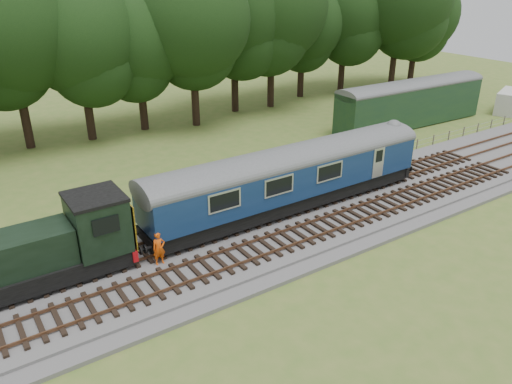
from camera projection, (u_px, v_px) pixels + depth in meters
ground at (292, 226)px, 28.48m from camera, size 120.00×120.00×0.00m
ballast at (292, 223)px, 28.41m from camera, size 70.00×7.00×0.35m
track_north at (278, 210)px, 29.37m from camera, size 67.20×2.40×0.21m
track_south at (310, 231)px, 27.10m from camera, size 67.20×2.40×0.21m
fence at (249, 198)px, 31.89m from camera, size 64.00×0.12×1.00m
tree_line at (144, 130)px, 45.13m from camera, size 70.00×8.00×18.00m
dmu_railcar at (290, 173)px, 28.88m from camera, size 18.05×2.86×3.88m
shunter_loco at (39, 253)px, 22.10m from camera, size 8.91×2.60×3.38m
worker at (159, 248)px, 23.92m from camera, size 0.64×0.43×1.72m
parked_coach at (411, 101)px, 45.55m from camera, size 16.15×3.38×4.11m
shed at (385, 104)px, 47.79m from camera, size 3.77×3.77×2.82m
caravan at (511, 102)px, 50.05m from camera, size 4.93×3.65×2.17m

